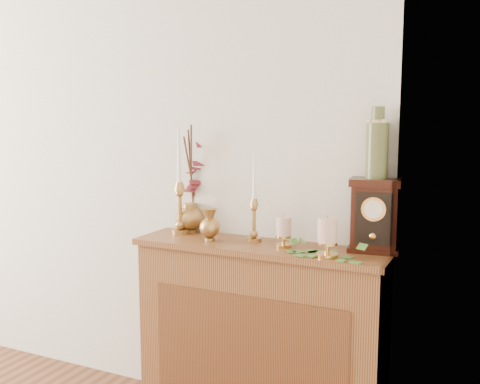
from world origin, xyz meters
The scene contains 10 objects.
console_shelf centered at (1.40, 2.10, 0.44)m, with size 1.24×0.34×0.93m.
candlestick_left centered at (0.93, 2.14, 1.11)m, with size 0.09×0.09×0.55m.
candlestick_center centered at (1.35, 2.14, 1.07)m, with size 0.07×0.07×0.43m.
bud_vase centered at (1.15, 2.05, 1.01)m, with size 0.10×0.10×0.16m.
ginger_jar centered at (0.96, 2.25, 1.18)m, with size 0.23×0.24×0.56m.
pillar_candle_left centered at (1.52, 2.09, 1.01)m, with size 0.08×0.08×0.15m.
pillar_candle_right centered at (1.76, 2.00, 1.03)m, with size 0.10×0.10×0.19m.
ivy_garland centered at (1.75, 2.02, 0.94)m, with size 0.45×0.20×0.08m.
mantel_clock centered at (1.92, 2.19, 1.09)m, with size 0.24×0.18×0.33m.
ceramic_vase centered at (1.92, 2.19, 1.40)m, with size 0.10×0.10×0.32m.
Camera 1 is at (2.44, -0.30, 1.54)m, focal length 42.00 mm.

